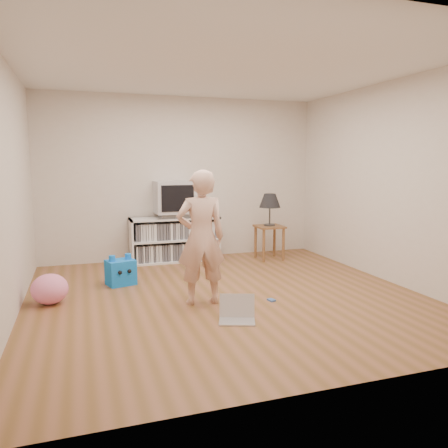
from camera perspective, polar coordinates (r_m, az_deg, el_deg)
name	(u,v)px	position (r m, az deg, el deg)	size (l,w,h in m)	color
ground	(226,296)	(5.22, 0.26, -9.37)	(4.50, 4.50, 0.00)	brown
walls	(226,186)	(4.98, 0.26, 5.04)	(4.52, 4.52, 2.60)	beige
ceiling	(226,67)	(5.08, 0.27, 19.84)	(4.50, 4.50, 0.01)	white
media_unit	(175,239)	(7.00, -6.46, -1.95)	(1.40, 0.45, 0.70)	white
dvd_deck	(174,215)	(6.93, -6.49, 1.17)	(0.45, 0.35, 0.07)	gray
crt_tv	(174,197)	(6.90, -6.52, 3.51)	(0.60, 0.53, 0.50)	#B2B2B7
side_table	(269,234)	(7.08, 5.94, -1.29)	(0.42, 0.42, 0.55)	brown
table_lamp	(270,201)	(7.02, 6.01, 2.95)	(0.34, 0.34, 0.52)	#333333
person	(201,238)	(4.79, -3.01, -1.80)	(0.54, 0.36, 1.49)	beige
laptop	(237,313)	(4.45, 1.70, -11.59)	(0.43, 0.39, 0.24)	silver
playing_cards	(271,300)	(5.06, 6.21, -9.85)	(0.07, 0.09, 0.02)	#436AB5
plush_blue	(121,272)	(5.79, -13.34, -6.11)	(0.40, 0.35, 0.39)	#0B73E9
plush_pink	(50,289)	(5.26, -21.81, -7.89)	(0.40, 0.40, 0.34)	pink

